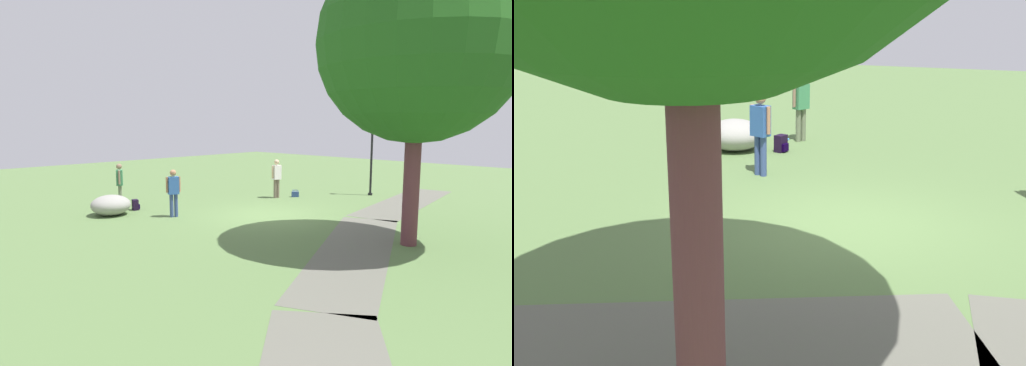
# 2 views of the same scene
# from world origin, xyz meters

# --- Properties ---
(ground_plane) EXTENTS (48.00, 48.00, 0.00)m
(ground_plane) POSITION_xyz_m (0.00, 0.00, 0.00)
(ground_plane) COLOR #54713F
(footpath_segment_near) EXTENTS (8.18, 2.94, 0.01)m
(footpath_segment_near) POSITION_xyz_m (-6.04, 2.27, 0.00)
(footpath_segment_near) COLOR #5E5C51
(footpath_segment_near) RESTS_ON ground
(footpath_segment_mid) EXTENTS (8.04, 4.93, 0.01)m
(footpath_segment_mid) POSITION_xyz_m (1.57, 4.48, 0.00)
(footpath_segment_mid) COLOR #5E5C51
(footpath_segment_mid) RESTS_ON ground
(large_shade_tree) EXTENTS (5.27, 5.27, 8.02)m
(large_shade_tree) POSITION_xyz_m (0.04, 5.23, 5.37)
(large_shade_tree) COLOR brown
(large_shade_tree) RESTS_ON ground
(lamp_post) EXTENTS (0.28, 0.28, 3.80)m
(lamp_post) POSITION_xyz_m (-6.54, 0.29, 2.33)
(lamp_post) COLOR black
(lamp_post) RESTS_ON ground
(lawn_boulder) EXTENTS (1.50, 1.45, 0.73)m
(lawn_boulder) POSITION_xyz_m (3.84, -4.16, 0.36)
(lawn_boulder) COLOR gray
(lawn_boulder) RESTS_ON ground
(woman_with_handbag) EXTENTS (0.51, 0.30, 1.69)m
(woman_with_handbag) POSITION_xyz_m (-3.01, -2.31, 0.98)
(woman_with_handbag) COLOR #6F6151
(woman_with_handbag) RESTS_ON ground
(man_near_boulder) EXTENTS (0.49, 0.36, 1.68)m
(man_near_boulder) POSITION_xyz_m (2.45, -2.28, 0.97)
(man_near_boulder) COLOR #334678
(man_near_boulder) RESTS_ON ground
(passerby_on_path) EXTENTS (0.39, 0.46, 1.68)m
(passerby_on_path) POSITION_xyz_m (2.68, -5.61, 0.98)
(passerby_on_path) COLOR #636E52
(passerby_on_path) RESTS_ON ground
(handbag_on_grass) EXTENTS (0.38, 0.38, 0.31)m
(handbag_on_grass) POSITION_xyz_m (-3.77, -1.86, 0.14)
(handbag_on_grass) COLOR navy
(handbag_on_grass) RESTS_ON ground
(backpack_by_boulder) EXTENTS (0.32, 0.33, 0.40)m
(backpack_by_boulder) POSITION_xyz_m (2.75, -4.35, 0.19)
(backpack_by_boulder) COLOR black
(backpack_by_boulder) RESTS_ON ground
(frisbee_on_grass) EXTENTS (0.28, 0.28, 0.02)m
(frisbee_on_grass) POSITION_xyz_m (3.14, -5.64, 0.01)
(frisbee_on_grass) COLOR #3D8FD2
(frisbee_on_grass) RESTS_ON ground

